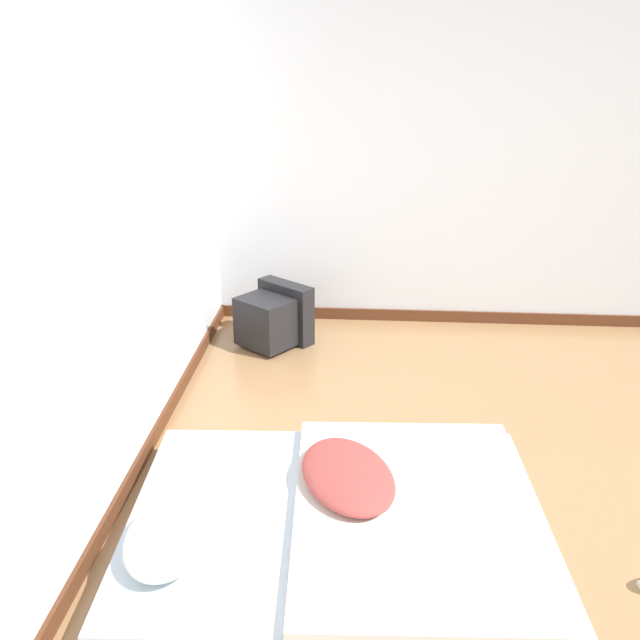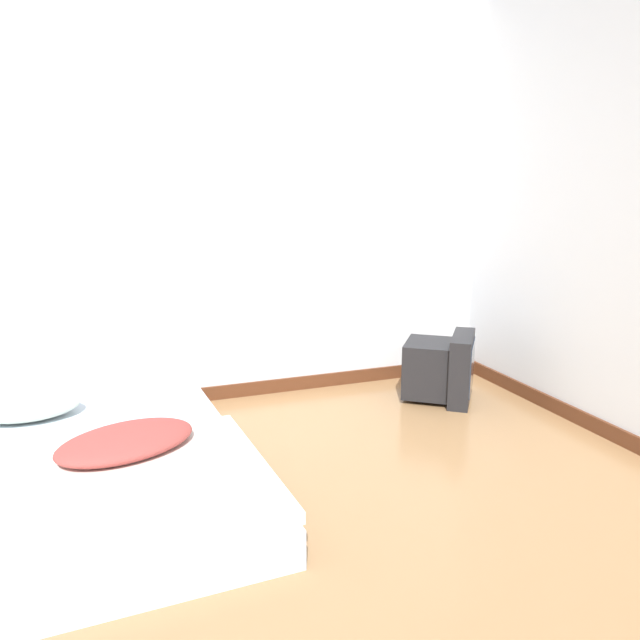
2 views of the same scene
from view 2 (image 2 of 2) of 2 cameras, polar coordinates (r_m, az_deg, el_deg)
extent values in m
cube|color=silver|center=(3.88, -24.63, 10.19)|extent=(8.14, 0.06, 2.60)
cube|color=#562D19|center=(4.06, -23.03, -7.74)|extent=(8.14, 0.02, 0.09)
cube|color=silver|center=(3.07, -20.51, -13.46)|extent=(1.48, 1.87, 0.16)
ellipsoid|color=silver|center=(3.66, -25.13, -7.11)|extent=(0.54, 0.36, 0.14)
cube|color=silver|center=(2.72, -20.27, -14.50)|extent=(1.47, 1.11, 0.05)
ellipsoid|color=#993D38|center=(2.97, -17.31, -10.55)|extent=(0.73, 0.59, 0.11)
cube|color=black|center=(4.12, 9.89, -4.32)|extent=(0.46, 0.47, 0.35)
cube|color=black|center=(4.10, 12.81, -4.29)|extent=(0.37, 0.44, 0.43)
cube|color=#283342|center=(4.10, 13.74, -4.21)|extent=(0.23, 0.30, 0.31)
camera|label=1|loc=(3.82, -67.86, 15.95)|focal=40.00mm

